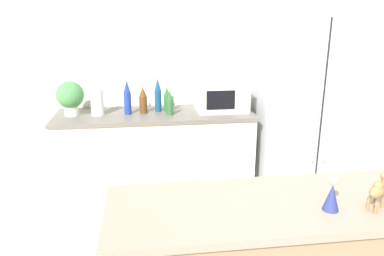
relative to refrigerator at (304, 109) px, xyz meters
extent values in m
cube|color=silver|center=(-1.00, 0.41, 0.38)|extent=(8.00, 0.06, 2.55)
cube|color=silver|center=(-1.45, 0.08, -0.47)|extent=(1.82, 0.60, 0.85)
cube|color=#66605B|center=(-1.45, 0.08, -0.03)|extent=(1.85, 0.63, 0.03)
cube|color=silver|center=(0.00, 0.00, 0.00)|extent=(0.91, 0.71, 1.79)
cube|color=black|center=(0.00, -0.36, 0.00)|extent=(0.01, 0.01, 1.72)
cylinder|color=#B2B5BA|center=(-0.05, -0.37, 0.09)|extent=(0.02, 0.02, 0.98)
cylinder|color=#B2B5BA|center=(0.05, -0.37, 0.09)|extent=(0.02, 0.02, 0.98)
cube|color=gray|center=(-0.84, -1.90, 0.05)|extent=(1.82, 0.56, 0.03)
cylinder|color=silver|center=(-2.21, 0.08, 0.04)|extent=(0.13, 0.13, 0.10)
sphere|color=#478E4C|center=(-2.21, 0.08, 0.18)|extent=(0.25, 0.25, 0.25)
cylinder|color=white|center=(-1.98, 0.06, 0.11)|extent=(0.12, 0.12, 0.24)
cube|color=white|center=(-0.81, 0.10, 0.13)|extent=(0.48, 0.36, 0.28)
cube|color=black|center=(-0.85, -0.09, 0.13)|extent=(0.26, 0.01, 0.17)
cylinder|color=#2D6033|center=(-1.33, 0.10, 0.07)|extent=(0.06, 0.06, 0.15)
cone|color=#2D6033|center=(-1.33, 0.10, 0.19)|extent=(0.06, 0.06, 0.09)
cylinder|color=gold|center=(-1.33, 0.10, 0.23)|extent=(0.02, 0.02, 0.01)
cylinder|color=navy|center=(-1.42, 0.12, 0.09)|extent=(0.06, 0.06, 0.20)
cone|color=navy|center=(-1.42, 0.12, 0.25)|extent=(0.06, 0.06, 0.11)
cylinder|color=gold|center=(-1.42, 0.12, 0.31)|extent=(0.02, 0.02, 0.01)
cylinder|color=brown|center=(-1.56, 0.08, 0.07)|extent=(0.07, 0.07, 0.16)
cone|color=brown|center=(-1.56, 0.08, 0.19)|extent=(0.07, 0.07, 0.09)
cylinder|color=gold|center=(-1.56, 0.08, 0.24)|extent=(0.03, 0.03, 0.01)
cylinder|color=navy|center=(-1.70, 0.05, 0.09)|extent=(0.07, 0.07, 0.20)
cone|color=navy|center=(-1.70, 0.05, 0.25)|extent=(0.06, 0.06, 0.11)
cylinder|color=gold|center=(-1.70, 0.05, 0.31)|extent=(0.02, 0.02, 0.01)
cylinder|color=#2D6033|center=(-1.31, -0.02, 0.06)|extent=(0.06, 0.06, 0.14)
cone|color=#2D6033|center=(-1.31, -0.02, 0.17)|extent=(0.06, 0.06, 0.08)
cylinder|color=gold|center=(-1.31, -0.02, 0.22)|extent=(0.02, 0.02, 0.01)
ellipsoid|color=olive|center=(-0.57, -2.02, 0.15)|extent=(0.12, 0.11, 0.06)
sphere|color=olive|center=(-0.57, -2.02, 0.17)|extent=(0.04, 0.04, 0.04)
cylinder|color=olive|center=(-0.52, -1.99, 0.18)|extent=(0.02, 0.02, 0.05)
sphere|color=olive|center=(-0.52, -1.99, 0.20)|extent=(0.03, 0.03, 0.03)
cylinder|color=olive|center=(-0.55, -1.99, 0.09)|extent=(0.01, 0.01, 0.06)
cylinder|color=olive|center=(-0.53, -2.01, 0.09)|extent=(0.01, 0.01, 0.06)
cylinder|color=olive|center=(-0.61, -2.03, 0.09)|extent=(0.01, 0.01, 0.06)
cylinder|color=olive|center=(-0.59, -2.05, 0.09)|extent=(0.01, 0.01, 0.06)
cone|color=navy|center=(-0.76, -2.00, 0.12)|extent=(0.07, 0.07, 0.12)
sphere|color=beige|center=(-0.76, -2.00, 0.21)|extent=(0.05, 0.05, 0.05)
camera|label=1|loc=(-1.55, -3.36, 0.88)|focal=35.00mm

